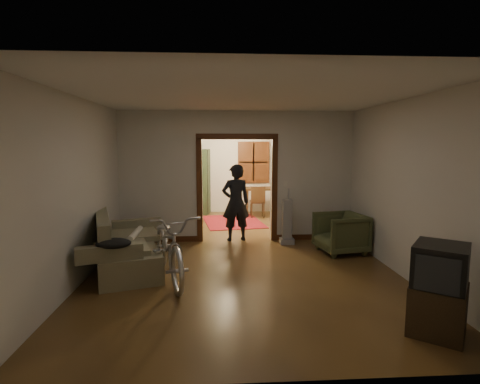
{
  "coord_description": "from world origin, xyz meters",
  "views": [
    {
      "loc": [
        -0.44,
        -7.3,
        2.09
      ],
      "look_at": [
        0.0,
        -0.3,
        1.2
      ],
      "focal_mm": 28.0,
      "sensor_mm": 36.0,
      "label": 1
    }
  ],
  "objects": [
    {
      "name": "floor",
      "position": [
        0.0,
        0.0,
        0.0
      ],
      "size": [
        5.0,
        8.5,
        0.01
      ],
      "primitive_type": "cube",
      "color": "#402A14",
      "rests_on": "ground"
    },
    {
      "name": "ceiling",
      "position": [
        0.0,
        0.0,
        2.8
      ],
      "size": [
        5.0,
        8.5,
        0.01
      ],
      "primitive_type": "cube",
      "color": "white",
      "rests_on": "floor"
    },
    {
      "name": "wall_back",
      "position": [
        0.0,
        4.25,
        1.4
      ],
      "size": [
        5.0,
        0.02,
        2.8
      ],
      "primitive_type": "cube",
      "color": "beige",
      "rests_on": "floor"
    },
    {
      "name": "wall_left",
      "position": [
        -2.5,
        0.0,
        1.4
      ],
      "size": [
        0.02,
        8.5,
        2.8
      ],
      "primitive_type": "cube",
      "color": "beige",
      "rests_on": "floor"
    },
    {
      "name": "wall_right",
      "position": [
        2.5,
        0.0,
        1.4
      ],
      "size": [
        0.02,
        8.5,
        2.8
      ],
      "primitive_type": "cube",
      "color": "beige",
      "rests_on": "floor"
    },
    {
      "name": "partition_wall",
      "position": [
        0.0,
        0.75,
        1.4
      ],
      "size": [
        5.0,
        0.14,
        2.8
      ],
      "primitive_type": "cube",
      "color": "beige",
      "rests_on": "floor"
    },
    {
      "name": "door_casing",
      "position": [
        0.0,
        0.75,
        1.1
      ],
      "size": [
        1.74,
        0.2,
        2.32
      ],
      "primitive_type": "cube",
      "color": "#401F0E",
      "rests_on": "floor"
    },
    {
      "name": "far_window",
      "position": [
        0.7,
        4.21,
        1.55
      ],
      "size": [
        0.98,
        0.06,
        1.28
      ],
      "primitive_type": "cube",
      "color": "black",
      "rests_on": "wall_back"
    },
    {
      "name": "chandelier",
      "position": [
        0.0,
        2.5,
        2.35
      ],
      "size": [
        0.24,
        0.24,
        0.24
      ],
      "primitive_type": "sphere",
      "color": "#FFE0A5",
      "rests_on": "ceiling"
    },
    {
      "name": "light_switch",
      "position": [
        1.05,
        0.68,
        1.25
      ],
      "size": [
        0.08,
        0.01,
        0.12
      ],
      "primitive_type": "cube",
      "color": "silver",
      "rests_on": "partition_wall"
    },
    {
      "name": "sofa",
      "position": [
        -1.98,
        -1.04,
        0.47
      ],
      "size": [
        1.52,
        2.24,
        0.95
      ],
      "primitive_type": "cube",
      "rotation": [
        0.0,
        0.0,
        0.31
      ],
      "color": "brown",
      "rests_on": "floor"
    },
    {
      "name": "rolled_paper",
      "position": [
        -1.88,
        -0.74,
        0.53
      ],
      "size": [
        0.11,
        0.84,
        0.11
      ],
      "primitive_type": "cylinder",
      "rotation": [
        1.57,
        0.0,
        0.0
      ],
      "color": "beige",
      "rests_on": "sofa"
    },
    {
      "name": "jacket",
      "position": [
        -1.93,
        -1.95,
        0.68
      ],
      "size": [
        0.51,
        0.38,
        0.15
      ],
      "primitive_type": "ellipsoid",
      "color": "black",
      "rests_on": "sofa"
    },
    {
      "name": "bicycle",
      "position": [
        -1.18,
        -1.6,
        0.54
      ],
      "size": [
        1.29,
        2.17,
        1.08
      ],
      "primitive_type": "imported",
      "rotation": [
        0.0,
        0.0,
        0.3
      ],
      "color": "silver",
      "rests_on": "floor"
    },
    {
      "name": "armchair",
      "position": [
        1.95,
        -0.35,
        0.39
      ],
      "size": [
        0.99,
        0.98,
        0.78
      ],
      "primitive_type": "imported",
      "rotation": [
        0.0,
        0.0,
        -1.38
      ],
      "color": "#3F4627",
      "rests_on": "floor"
    },
    {
      "name": "tv_stand",
      "position": [
        2.0,
        -3.48,
        0.28
      ],
      "size": [
        0.81,
        0.82,
        0.55
      ],
      "primitive_type": "cube",
      "rotation": [
        0.0,
        0.0,
        0.91
      ],
      "color": "black",
      "rests_on": "floor"
    },
    {
      "name": "crt_tv",
      "position": [
        2.0,
        -3.48,
        0.76
      ],
      "size": [
        0.77,
        0.79,
        0.51
      ],
      "primitive_type": "cube",
      "rotation": [
        0.0,
        0.0,
        0.91
      ],
      "color": "black",
      "rests_on": "tv_stand"
    },
    {
      "name": "vacuum",
      "position": [
        1.04,
        0.37,
        0.47
      ],
      "size": [
        0.32,
        0.28,
        0.95
      ],
      "primitive_type": "cube",
      "rotation": [
        0.0,
        0.0,
        0.16
      ],
      "color": "gray",
      "rests_on": "floor"
    },
    {
      "name": "person",
      "position": [
        -0.03,
        0.72,
        0.84
      ],
      "size": [
        0.68,
        0.51,
        1.68
      ],
      "primitive_type": "imported",
      "rotation": [
        0.0,
        0.0,
        3.33
      ],
      "color": "black",
      "rests_on": "floor"
    },
    {
      "name": "oriental_rug",
      "position": [
        -0.01,
        2.69,
        0.01
      ],
      "size": [
        1.75,
        2.14,
        0.01
      ],
      "primitive_type": "cube",
      "rotation": [
        0.0,
        0.0,
        0.14
      ],
      "color": "maroon",
      "rests_on": "floor"
    },
    {
      "name": "locker",
      "position": [
        -1.16,
        4.02,
        0.98
      ],
      "size": [
        1.06,
        0.72,
        1.96
      ],
      "primitive_type": "cube",
      "rotation": [
        0.0,
        0.0,
        -0.19
      ],
      "color": "#253520",
      "rests_on": "floor"
    },
    {
      "name": "globe",
      "position": [
        -1.16,
        4.02,
        1.94
      ],
      "size": [
        0.29,
        0.29,
        0.29
      ],
      "primitive_type": "sphere",
      "color": "#1E5972",
      "rests_on": "locker"
    },
    {
      "name": "desk",
      "position": [
        0.94,
        3.5,
        0.41
      ],
      "size": [
        1.22,
        0.83,
        0.83
      ],
      "primitive_type": "cube",
      "rotation": [
        0.0,
        0.0,
        0.2
      ],
      "color": "#342111",
      "rests_on": "floor"
    },
    {
      "name": "desk_chair",
      "position": [
        0.73,
        3.32,
        0.45
      ],
      "size": [
        0.45,
        0.45,
        0.91
      ],
      "primitive_type": "cube",
      "rotation": [
        0.0,
        0.0,
        0.12
      ],
      "color": "#342111",
      "rests_on": "floor"
    }
  ]
}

